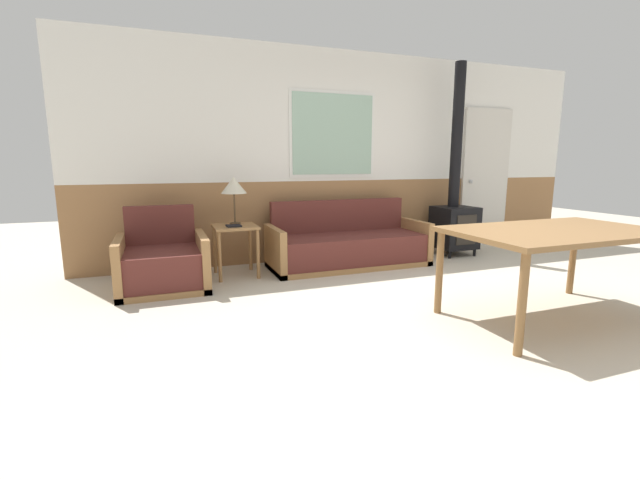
{
  "coord_description": "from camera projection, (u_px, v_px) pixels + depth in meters",
  "views": [
    {
      "loc": [
        -2.57,
        -2.7,
        1.29
      ],
      "look_at": [
        -1.08,
        1.22,
        0.52
      ],
      "focal_mm": 24.0,
      "sensor_mm": 36.0,
      "label": 1
    }
  ],
  "objects": [
    {
      "name": "table_lamp",
      "position": [
        234.0,
        186.0,
        4.81
      ],
      "size": [
        0.29,
        0.29,
        0.54
      ],
      "color": "#4C3823",
      "rests_on": "side_table"
    },
    {
      "name": "book_stack",
      "position": [
        234.0,
        226.0,
        4.71
      ],
      "size": [
        0.16,
        0.15,
        0.02
      ],
      "color": "black",
      "rests_on": "side_table"
    },
    {
      "name": "side_table",
      "position": [
        235.0,
        235.0,
        4.83
      ],
      "size": [
        0.48,
        0.48,
        0.58
      ],
      "color": "#9E7042",
      "rests_on": "ground_plane"
    },
    {
      "name": "couch",
      "position": [
        348.0,
        246.0,
        5.34
      ],
      "size": [
        1.98,
        0.76,
        0.8
      ],
      "color": "#9E7042",
      "rests_on": "ground_plane"
    },
    {
      "name": "wood_stove",
      "position": [
        455.0,
        208.0,
        5.93
      ],
      "size": [
        0.52,
        0.51,
        2.59
      ],
      "color": "black",
      "rests_on": "ground_plane"
    },
    {
      "name": "wall_back",
      "position": [
        357.0,
        156.0,
        5.78
      ],
      "size": [
        7.2,
        0.09,
        2.7
      ],
      "color": "#996B42",
      "rests_on": "ground_plane"
    },
    {
      "name": "entry_door",
      "position": [
        485.0,
        178.0,
        6.53
      ],
      "size": [
        0.85,
        0.09,
        2.07
      ],
      "color": "silver",
      "rests_on": "ground_plane"
    },
    {
      "name": "ground_plane",
      "position": [
        491.0,
        316.0,
        3.61
      ],
      "size": [
        16.0,
        16.0,
        0.0
      ],
      "primitive_type": "plane",
      "color": "beige"
    },
    {
      "name": "dining_table",
      "position": [
        556.0,
        238.0,
        3.44
      ],
      "size": [
        1.68,
        1.01,
        0.75
      ],
      "color": "olive",
      "rests_on": "ground_plane"
    },
    {
      "name": "armchair",
      "position": [
        163.0,
        264.0,
        4.39
      ],
      "size": [
        0.87,
        0.84,
        0.82
      ],
      "rotation": [
        0.0,
        0.0,
        0.11
      ],
      "color": "#9E7042",
      "rests_on": "ground_plane"
    }
  ]
}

